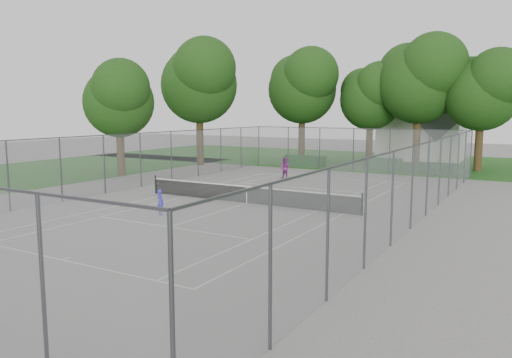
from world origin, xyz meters
The scene contains 17 objects.
ground centered at (0.00, 0.00, 0.00)m, with size 120.00×120.00×0.00m, color slate.
grass_far centered at (0.00, 26.00, 0.00)m, with size 60.00×20.00×0.00m, color #1C4C15.
court_markings centered at (0.00, 0.00, 0.01)m, with size 11.03×23.83×0.01m.
tennis_net centered at (0.00, 0.00, 0.51)m, with size 12.87×0.10×1.10m.
perimeter_fence centered at (0.00, 0.00, 1.81)m, with size 18.08×34.08×3.52m.
tree_far_left centered at (-7.12, 22.33, 7.52)m, with size 7.62×6.95×10.95m.
tree_far_midleft centered at (-0.56, 23.25, 6.44)m, with size 6.52×5.95×9.37m.
tree_far_midright centered at (4.03, 22.07, 7.82)m, with size 7.91×7.22×11.37m.
tree_far_right centered at (9.04, 21.87, 6.75)m, with size 6.84×6.24×9.83m.
tree_side_back centered at (-13.59, 14.26, 7.78)m, with size 7.88×7.19×11.33m.
tree_side_front centered at (-14.32, 5.08, 6.00)m, with size 6.08×5.55×8.73m.
hedge_left centered at (-4.98, 18.30, 0.47)m, with size 3.72×1.12×0.93m, color #144017.
hedge_mid centered at (1.92, 18.78, 0.50)m, with size 3.18×0.91×1.00m, color #144017.
hedge_right centered at (6.34, 18.13, 0.44)m, with size 2.92×1.07×0.88m, color #144017.
house centered at (2.81, 29.58, 3.90)m, with size 7.79×6.04×9.70m.
girl_player centered at (-1.99, -4.65, 0.62)m, with size 0.45×0.30×1.24m, color #3631BB.
woman_player centered at (-2.59, 9.64, 0.79)m, with size 0.77×0.60×1.59m, color #7C2973.
Camera 1 is at (13.69, -22.55, 4.94)m, focal length 35.00 mm.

